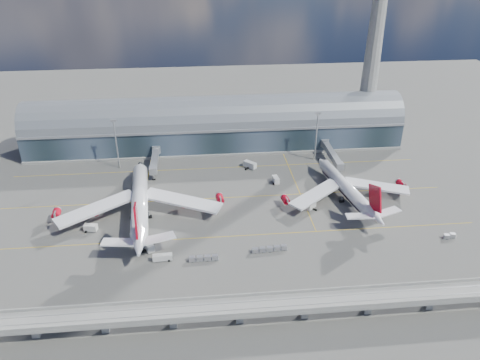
{
  "coord_description": "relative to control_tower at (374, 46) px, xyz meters",
  "views": [
    {
      "loc": [
        -10.15,
        -160.17,
        105.5
      ],
      "look_at": [
        6.54,
        10.0,
        14.0
      ],
      "focal_mm": 35.0,
      "sensor_mm": 36.0,
      "label": 1
    }
  ],
  "objects": [
    {
      "name": "ground",
      "position": [
        -85.0,
        -83.0,
        -51.64
      ],
      "size": [
        500.0,
        500.0,
        0.0
      ],
      "primitive_type": "plane",
      "color": "#474744",
      "rests_on": "ground"
    },
    {
      "name": "cargo_train_2",
      "position": [
        0.31,
        -102.41,
        -50.72
      ],
      "size": [
        5.37,
        2.54,
        1.75
      ],
      "rotation": [
        0.0,
        0.0,
        1.39
      ],
      "color": "gray",
      "rests_on": "ground"
    },
    {
      "name": "service_truck_0",
      "position": [
        -115.74,
        -97.82,
        -49.98
      ],
      "size": [
        5.75,
        8.06,
        3.21
      ],
      "rotation": [
        0.0,
        0.0,
        0.47
      ],
      "color": "beige",
      "rests_on": "ground"
    },
    {
      "name": "cargo_train_1",
      "position": [
        -70.38,
        -103.93,
        -50.7
      ],
      "size": [
        13.58,
        2.66,
        1.79
      ],
      "rotation": [
        0.0,
        0.0,
        1.5
      ],
      "color": "gray",
      "rests_on": "ground"
    },
    {
      "name": "service_truck_2",
      "position": [
        -109.8,
        -105.64,
        -50.31
      ],
      "size": [
        7.15,
        2.49,
        2.56
      ],
      "rotation": [
        0.0,
        0.0,
        1.63
      ],
      "color": "beige",
      "rests_on": "ground"
    },
    {
      "name": "terminal",
      "position": [
        -85.0,
        -5.01,
        -40.3
      ],
      "size": [
        200.0,
        30.0,
        28.0
      ],
      "color": "#1C292F",
      "rests_on": "ground"
    },
    {
      "name": "guideway",
      "position": [
        -85.0,
        -138.0,
        -46.34
      ],
      "size": [
        220.0,
        8.5,
        7.2
      ],
      "color": "gray",
      "rests_on": "ground"
    },
    {
      "name": "service_truck_5",
      "position": [
        -69.67,
        -34.51,
        -49.96
      ],
      "size": [
        6.63,
        6.65,
        3.28
      ],
      "rotation": [
        0.0,
        0.0,
        0.78
      ],
      "color": "beige",
      "rests_on": "ground"
    },
    {
      "name": "service_truck_3",
      "position": [
        -48.2,
        -75.96,
        -50.31
      ],
      "size": [
        5.19,
        5.27,
        2.59
      ],
      "rotation": [
        0.0,
        0.0,
        -0.77
      ],
      "color": "beige",
      "rests_on": "ground"
    },
    {
      "name": "floodlight_mast_left",
      "position": [
        -135.0,
        -28.0,
        -38.0
      ],
      "size": [
        3.0,
        0.7,
        25.7
      ],
      "color": "gray",
      "rests_on": "ground"
    },
    {
      "name": "taxi_lines",
      "position": [
        -85.0,
        -60.89,
        -51.63
      ],
      "size": [
        200.0,
        80.12,
        0.01
      ],
      "color": "gold",
      "rests_on": "ground"
    },
    {
      "name": "cargo_train_0",
      "position": [
        -95.0,
        -107.09,
        -50.69
      ],
      "size": [
        10.96,
        1.89,
        1.82
      ],
      "rotation": [
        0.0,
        0.0,
        1.55
      ],
      "color": "gray",
      "rests_on": "ground"
    },
    {
      "name": "floodlight_mast_right",
      "position": [
        -35.0,
        -28.0,
        -38.0
      ],
      "size": [
        3.0,
        0.7,
        25.7
      ],
      "color": "gray",
      "rests_on": "ground"
    },
    {
      "name": "jet_bridge_left",
      "position": [
        -116.88,
        -29.88,
        -46.46
      ],
      "size": [
        4.4,
        28.0,
        7.25
      ],
      "color": "gray",
      "rests_on": "ground"
    },
    {
      "name": "service_truck_1",
      "position": [
        -139.03,
        -83.9,
        -50.15
      ],
      "size": [
        5.42,
        3.29,
        2.94
      ],
      "rotation": [
        0.0,
        0.0,
        1.38
      ],
      "color": "beige",
      "rests_on": "ground"
    },
    {
      "name": "airliner_right",
      "position": [
        -30.89,
        -69.41,
        -46.55
      ],
      "size": [
        58.93,
        61.65,
        19.6
      ],
      "rotation": [
        0.0,
        0.0,
        0.16
      ],
      "color": "white",
      "rests_on": "ground"
    },
    {
      "name": "airliner_left",
      "position": [
        -120.18,
        -75.05,
        -45.17
      ],
      "size": [
        70.71,
        74.32,
        22.63
      ],
      "rotation": [
        0.0,
        0.0,
        0.08
      ],
      "color": "white",
      "rests_on": "ground"
    },
    {
      "name": "control_tower",
      "position": [
        0.0,
        0.0,
        0.0
      ],
      "size": [
        19.0,
        19.0,
        103.0
      ],
      "color": "gray",
      "rests_on": "ground"
    },
    {
      "name": "jet_bridge_right",
      "position": [
        -27.65,
        -31.82,
        -46.46
      ],
      "size": [
        4.4,
        32.0,
        7.25
      ],
      "color": "gray",
      "rests_on": "ground"
    },
    {
      "name": "service_truck_4",
      "position": [
        -59.41,
        -51.38,
        -50.11
      ],
      "size": [
        3.12,
        5.48,
        3.03
      ],
      "rotation": [
        0.0,
        0.0,
        0.12
      ],
      "color": "beige",
      "rests_on": "ground"
    }
  ]
}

